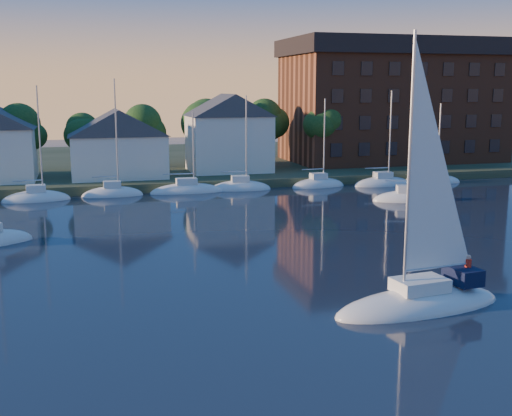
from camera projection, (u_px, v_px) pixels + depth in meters
name	position (u px, v px, depth m)	size (l,w,h in m)	color
ground	(374.00, 390.00, 24.95)	(260.00, 260.00, 0.00)	black
shoreline_land	(153.00, 166.00, 95.95)	(160.00, 50.00, 2.00)	#2D3820
wooden_dock	(175.00, 189.00, 74.18)	(120.00, 3.00, 1.00)	brown
clubhouse_centre	(118.00, 142.00, 76.38)	(11.55, 8.40, 8.08)	silver
clubhouse_east	(229.00, 132.00, 81.80)	(10.50, 8.40, 9.80)	silver
condo_block	(392.00, 100.00, 93.58)	(31.00, 17.00, 17.40)	brown
tree_line	(177.00, 122.00, 83.79)	(93.40, 5.40, 8.90)	#332517
moored_fleet	(143.00, 194.00, 70.27)	(79.50, 2.40, 12.05)	silver
hero_sailboat	(422.00, 297.00, 34.13)	(10.35, 4.32, 15.46)	silver
drifting_sailboat_right	(406.00, 200.00, 66.30)	(7.27, 4.21, 11.06)	silver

